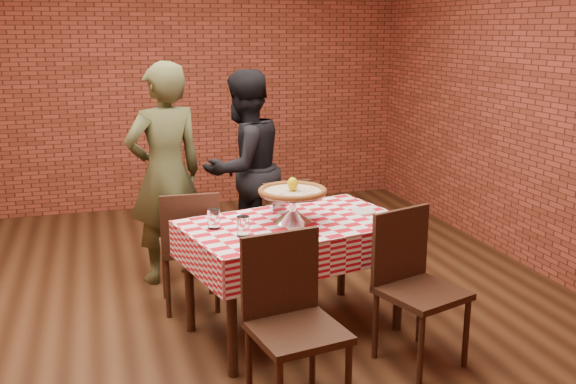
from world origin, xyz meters
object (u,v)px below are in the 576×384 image
Objects in this scene: water_glass_left at (243,226)px; water_glass_right at (214,219)px; chair_far_right at (279,230)px; pizza at (293,192)px; diner_black at (244,169)px; chair_far_left at (189,248)px; chair_near_right at (422,291)px; pizza_stand at (293,207)px; chair_near_left at (297,329)px; diner_olive at (165,174)px; table at (294,277)px; condiment_caddy at (276,200)px.

water_glass_right is at bearing 124.86° from water_glass_left.
chair_far_right is at bearing 63.50° from water_glass_left.
pizza is 1.38m from diner_black.
water_glass_left reaches higher than chair_far_right.
diner_black reaches higher than chair_far_left.
chair_near_right is 2.13m from diner_black.
chair_far_right is at bearing 80.06° from pizza_stand.
chair_near_left is 2.13m from diner_olive.
diner_black reaches higher than chair_far_right.
chair_near_left is at bearing 179.57° from chair_near_right.
chair_near_left is 1.78m from chair_far_right.
chair_near_right reaches higher than chair_far_right.
pizza_stand is at bearing 65.16° from chair_near_left.
chair_far_left is (-0.22, 0.79, -0.38)m from water_glass_left.
pizza is 0.50× the size of chair_far_left.
water_glass_left is 0.14× the size of chair_far_left.
pizza_stand is 0.49× the size of chair_far_left.
pizza reaches higher than chair_near_left.
diner_olive is at bearing -11.07° from diner_black.
water_glass_right is 0.13× the size of chair_near_right.
chair_far_right is at bearing 89.78° from chair_near_right.
table is at bearing 26.48° from water_glass_left.
chair_far_left is at bearing 134.95° from pizza.
chair_near_left is at bearing -74.02° from water_glass_right.
water_glass_left is 0.79× the size of condiment_caddy.
condiment_caddy is 0.18× the size of chair_far_left.
water_glass_right is at bearing 100.63° from chair_far_left.
water_glass_left is (-0.37, -0.20, -0.04)m from pizza_stand.
table is 8.88× the size of condiment_caddy.
chair_near_right is (0.86, 0.26, -0.01)m from chair_near_left.
chair_far_right is 0.50× the size of diner_olive.
chair_far_left is at bearing 116.80° from chair_near_right.
pizza reaches higher than chair_far_right.
water_glass_left is 0.14× the size of chair_far_right.
pizza_stand is 0.27m from condiment_caddy.
pizza_stand is at bearing -98.38° from condiment_caddy.
water_glass_left reaches higher than table.
chair_near_left is at bearing 71.32° from chair_far_right.
table is at bearing -1.43° from water_glass_right.
water_glass_right is at bearing 132.62° from chair_near_right.
water_glass_right is at bearing 178.57° from table.
chair_near_right is (0.59, -0.63, 0.08)m from table.
condiment_caddy reaches higher than water_glass_right.
chair_near_right is 2.24m from diner_olive.
water_glass_right is 0.07× the size of diner_black.
chair_near_left is at bearing -106.41° from table.
chair_near_left is at bearing 84.32° from diner_olive.
pizza is at bearing 60.97° from diner_black.
water_glass_right is 0.70m from chair_far_left.
pizza is at bearing 102.98° from diner_olive.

